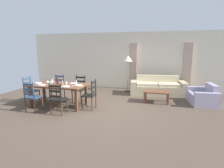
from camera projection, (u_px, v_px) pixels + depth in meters
ground_plane at (101, 108)px, 5.97m from camera, size 9.60×9.60×0.02m
wall_far at (122, 61)px, 8.83m from camera, size 9.60×0.16×2.70m
curtain_panel_left at (133, 66)px, 8.60m from camera, size 0.35×0.08×2.20m
curtain_panel_right at (187, 68)px, 7.97m from camera, size 0.35×0.08×2.20m
dining_table at (58, 87)px, 6.10m from camera, size 1.90×0.96×0.75m
dining_chair_near_left at (32, 97)px, 5.57m from camera, size 0.45×0.43×0.96m
dining_chair_near_right at (58, 99)px, 5.34m from camera, size 0.43×0.41×0.96m
dining_chair_far_left at (59, 87)px, 6.96m from camera, size 0.43×0.41×0.96m
dining_chair_far_right at (79, 89)px, 6.70m from camera, size 0.44×0.42×0.96m
dining_chair_head_west at (30, 90)px, 6.46m from camera, size 0.41×0.43×0.96m
dining_chair_head_east at (90, 95)px, 5.82m from camera, size 0.40×0.42×0.96m
dinner_plate_near_left at (42, 85)px, 5.97m from camera, size 0.24×0.24×0.02m
fork_near_left at (38, 85)px, 6.01m from camera, size 0.02×0.17×0.01m
dinner_plate_near_right at (66, 86)px, 5.73m from camera, size 0.24×0.24×0.02m
fork_near_right at (62, 86)px, 5.77m from camera, size 0.02×0.17×0.01m
dinner_plate_far_left at (51, 82)px, 6.44m from camera, size 0.24×0.24×0.02m
fork_far_left at (47, 82)px, 6.48m from camera, size 0.03×0.17×0.01m
dinner_plate_far_right at (74, 83)px, 6.20m from camera, size 0.24×0.24×0.02m
fork_far_right at (70, 83)px, 6.24m from camera, size 0.02×0.17×0.01m
dinner_plate_head_west at (38, 83)px, 6.29m from camera, size 0.24×0.24×0.02m
fork_head_west at (35, 83)px, 6.33m from camera, size 0.03×0.17×0.01m
dinner_plate_head_east at (79, 85)px, 5.88m from camera, size 0.24×0.24×0.02m
fork_head_east at (75, 85)px, 5.92m from camera, size 0.03×0.17×0.01m
wine_bottle at (57, 81)px, 6.08m from camera, size 0.07×0.07×0.32m
wine_glass_near_left at (48, 81)px, 6.03m from camera, size 0.06×0.06×0.16m
wine_glass_near_right at (72, 83)px, 5.76m from camera, size 0.06×0.06×0.16m
wine_glass_far_left at (52, 80)px, 6.26m from camera, size 0.06×0.06×0.16m
wine_glass_far_right at (76, 81)px, 6.04m from camera, size 0.06×0.06×0.16m
coffee_cup_primary at (66, 83)px, 6.09m from camera, size 0.07×0.07×0.09m
coffee_cup_secondary at (50, 83)px, 6.16m from camera, size 0.07×0.07×0.09m
candle_tall at (54, 82)px, 6.14m from camera, size 0.05×0.05×0.24m
candle_short at (63, 84)px, 5.99m from camera, size 0.05×0.05×0.16m
couch at (158, 88)px, 7.72m from camera, size 2.37×1.11×0.80m
coffee_table at (156, 93)px, 6.57m from camera, size 0.90×0.56×0.42m
armchair_upholstered at (204, 97)px, 6.40m from camera, size 0.93×1.25×0.72m
standing_lamp at (128, 61)px, 8.04m from camera, size 0.40×0.40×1.64m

